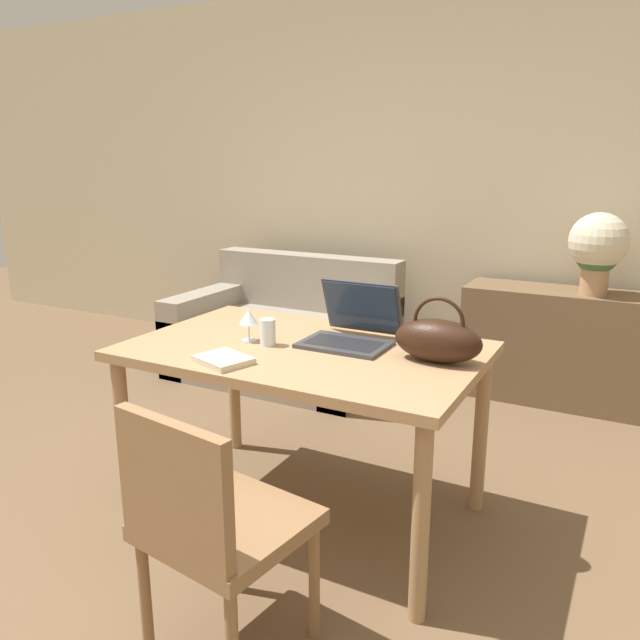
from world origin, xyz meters
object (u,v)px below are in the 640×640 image
chair (211,520)px  handbag (438,340)px  couch (286,336)px  laptop (353,326)px  flower_vase (598,248)px  drinking_glass (268,332)px  wine_glass (249,318)px

chair → handbag: handbag is taller
couch → laptop: (1.17, -1.38, 0.55)m
couch → flower_vase: size_ratio=3.01×
laptop → handbag: size_ratio=1.05×
couch → handbag: bearing=-43.4°
drinking_glass → handbag: 0.69m
couch → laptop: 1.89m
couch → chair: bearing=-63.6°
wine_glass → handbag: handbag is taller
chair → flower_vase: size_ratio=1.72×
wine_glass → drinking_glass: bearing=-7.3°
couch → handbag: 2.22m
laptop → flower_vase: (0.79, 1.69, 0.17)m
chair → couch: (-1.18, 2.38, -0.20)m
drinking_glass → handbag: handbag is taller
chair → drinking_glass: (-0.30, 0.79, 0.34)m
laptop → flower_vase: bearing=65.0°
wine_glass → couch: bearing=116.2°
wine_glass → flower_vase: 2.23m
couch → laptop: size_ratio=4.15×
wine_glass → handbag: (0.78, 0.10, -0.01)m
wine_glass → flower_vase: size_ratio=0.28×
laptop → flower_vase: size_ratio=0.72×
flower_vase → drinking_glass: bearing=-119.4°
couch → laptop: laptop is taller
handbag → flower_vase: 1.84m
laptop → handbag: (0.39, -0.10, 0.02)m
chair → wine_glass: wine_glass is taller
couch → drinking_glass: 1.90m
wine_glass → laptop: bearing=27.3°
couch → drinking_glass: size_ratio=13.25×
couch → handbag: (1.56, -1.48, 0.57)m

